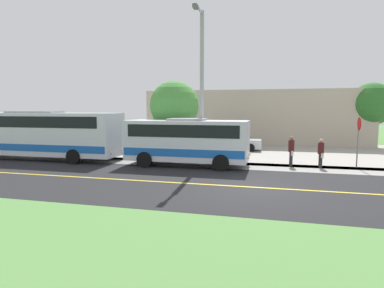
# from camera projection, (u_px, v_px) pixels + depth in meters

# --- Properties ---
(ground_plane) EXTENTS (120.00, 120.00, 0.00)m
(ground_plane) POSITION_uv_depth(u_px,v_px,m) (251.00, 187.00, 13.83)
(ground_plane) COLOR #548442
(road_surface) EXTENTS (8.00, 100.00, 0.01)m
(road_surface) POSITION_uv_depth(u_px,v_px,m) (251.00, 187.00, 13.83)
(road_surface) COLOR black
(road_surface) RESTS_ON ground
(sidewalk) EXTENTS (2.40, 100.00, 0.01)m
(sidewalk) POSITION_uv_depth(u_px,v_px,m) (257.00, 166.00, 18.84)
(sidewalk) COLOR gray
(sidewalk) RESTS_ON ground
(parking_lot_surface) EXTENTS (14.00, 36.00, 0.01)m
(parking_lot_surface) POSITION_uv_depth(u_px,v_px,m) (301.00, 152.00, 25.04)
(parking_lot_surface) COLOR #9E9991
(parking_lot_surface) RESTS_ON ground
(road_centre_line) EXTENTS (0.16, 100.00, 0.00)m
(road_centre_line) POSITION_uv_depth(u_px,v_px,m) (251.00, 187.00, 13.82)
(road_centre_line) COLOR gold
(road_centre_line) RESTS_ON ground
(shuttle_bus_front) EXTENTS (2.73, 7.22, 2.78)m
(shuttle_bus_front) POSITION_uv_depth(u_px,v_px,m) (187.00, 140.00, 19.02)
(shuttle_bus_front) COLOR silver
(shuttle_bus_front) RESTS_ON ground
(transit_bus_rear) EXTENTS (2.72, 11.91, 3.19)m
(transit_bus_rear) POSITION_uv_depth(u_px,v_px,m) (36.00, 133.00, 21.55)
(transit_bus_rear) COLOR silver
(transit_bus_rear) RESTS_ON ground
(pedestrian_with_bags) EXTENTS (0.72, 0.34, 1.66)m
(pedestrian_with_bags) POSITION_uv_depth(u_px,v_px,m) (321.00, 152.00, 18.29)
(pedestrian_with_bags) COLOR #262628
(pedestrian_with_bags) RESTS_ON ground
(pedestrian_waiting) EXTENTS (0.72, 0.34, 1.77)m
(pedestrian_waiting) POSITION_uv_depth(u_px,v_px,m) (291.00, 150.00, 18.75)
(pedestrian_waiting) COLOR #262628
(pedestrian_waiting) RESTS_ON ground
(stop_sign) EXTENTS (0.76, 0.07, 2.88)m
(stop_sign) POSITION_uv_depth(u_px,v_px,m) (358.00, 133.00, 18.15)
(stop_sign) COLOR slate
(stop_sign) RESTS_ON ground
(street_light_pole) EXTENTS (1.97, 0.24, 8.93)m
(street_light_pole) POSITION_uv_depth(u_px,v_px,m) (201.00, 82.00, 18.81)
(street_light_pole) COLOR #9E9EA3
(street_light_pole) RESTS_ON ground
(parked_car_near) EXTENTS (2.20, 4.49, 1.45)m
(parked_car_near) POSITION_uv_depth(u_px,v_px,m) (233.00, 142.00, 26.30)
(parked_car_near) COLOR silver
(parked_car_near) RESTS_ON ground
(tree_curbside) EXTENTS (3.33, 3.33, 5.24)m
(tree_curbside) POSITION_uv_depth(u_px,v_px,m) (174.00, 106.00, 21.97)
(tree_curbside) COLOR brown
(tree_curbside) RESTS_ON ground
(tree_lot_edge) EXTENTS (3.68, 3.68, 5.60)m
(tree_lot_edge) POSITION_uv_depth(u_px,v_px,m) (372.00, 104.00, 27.98)
(tree_lot_edge) COLOR #4C3826
(tree_lot_edge) RESTS_ON ground
(commercial_building) EXTENTS (10.00, 20.86, 5.09)m
(commercial_building) POSITION_uv_depth(u_px,v_px,m) (256.00, 116.00, 34.41)
(commercial_building) COLOR #B7A893
(commercial_building) RESTS_ON ground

